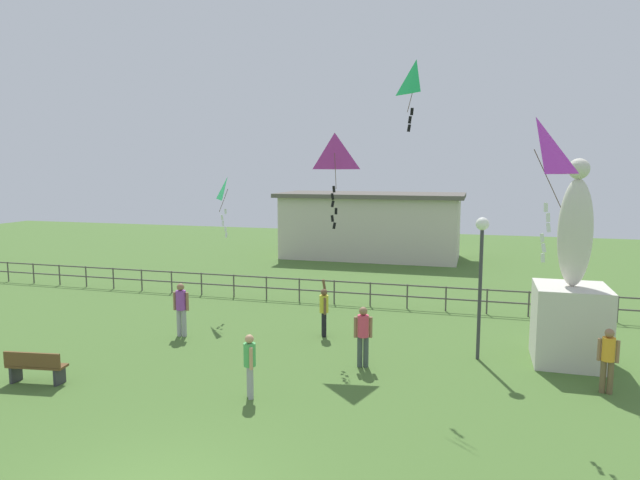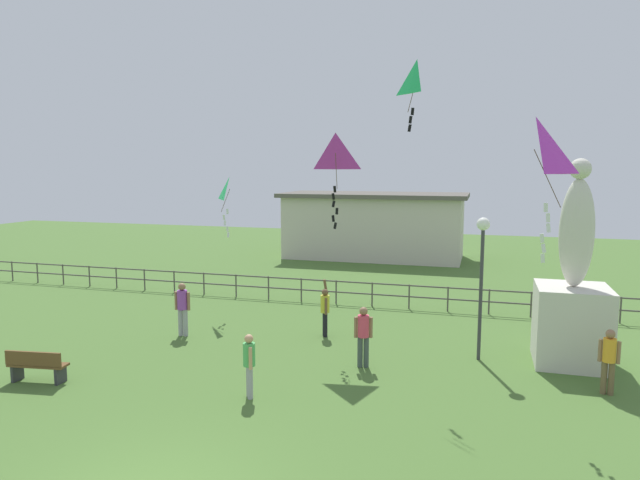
% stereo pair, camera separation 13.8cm
% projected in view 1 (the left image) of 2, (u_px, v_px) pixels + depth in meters
% --- Properties ---
extents(statue_monument, '(1.91, 1.91, 5.65)m').
position_uv_depth(statue_monument, '(571.00, 304.00, 15.43)').
color(statue_monument, beige).
rests_on(statue_monument, ground_plane).
extents(lamppost, '(0.36, 0.36, 4.05)m').
position_uv_depth(lamppost, '(481.00, 256.00, 15.54)').
color(lamppost, '#38383D').
rests_on(lamppost, ground_plane).
extents(park_bench, '(1.54, 0.61, 0.85)m').
position_uv_depth(park_bench, '(35.00, 366.00, 14.03)').
color(park_bench, brown).
rests_on(park_bench, ground_plane).
extents(person_0, '(0.52, 0.32, 1.74)m').
position_uv_depth(person_0, '(181.00, 306.00, 17.96)').
color(person_0, '#99999E').
rests_on(person_0, ground_plane).
extents(person_1, '(0.29, 0.40, 1.54)m').
position_uv_depth(person_1, '(250.00, 362.00, 13.12)').
color(person_1, '#99999E').
rests_on(person_1, ground_plane).
extents(person_3, '(0.49, 0.31, 1.67)m').
position_uv_depth(person_3, '(363.00, 333.00, 15.17)').
color(person_3, '#3F4C47').
rests_on(person_3, ground_plane).
extents(person_4, '(0.29, 0.49, 1.83)m').
position_uv_depth(person_4, '(324.00, 308.00, 17.96)').
color(person_4, black).
rests_on(person_4, ground_plane).
extents(person_5, '(0.48, 0.30, 1.60)m').
position_uv_depth(person_5, '(608.00, 356.00, 13.38)').
color(person_5, brown).
rests_on(person_5, ground_plane).
extents(kite_0, '(0.91, 1.11, 2.25)m').
position_uv_depth(kite_0, '(228.00, 191.00, 20.84)').
color(kite_0, '#1EB759').
extents(kite_1, '(0.74, 0.71, 1.91)m').
position_uv_depth(kite_1, '(416.00, 80.00, 15.03)').
color(kite_1, '#1EB759').
extents(kite_2, '(1.10, 0.87, 2.80)m').
position_uv_depth(kite_2, '(335.00, 157.00, 16.38)').
color(kite_2, '#B22DB2').
extents(kite_3, '(1.13, 1.19, 3.06)m').
position_uv_depth(kite_3, '(535.00, 154.00, 12.11)').
color(kite_3, '#B22DB2').
extents(waterfront_railing, '(36.05, 0.06, 0.95)m').
position_uv_depth(waterfront_railing, '(336.00, 288.00, 22.35)').
color(waterfront_railing, '#4C4742').
rests_on(waterfront_railing, ground_plane).
extents(pavilion_building, '(10.96, 5.07, 3.91)m').
position_uv_depth(pavilion_building, '(371.00, 225.00, 33.86)').
color(pavilion_building, beige).
rests_on(pavilion_building, ground_plane).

